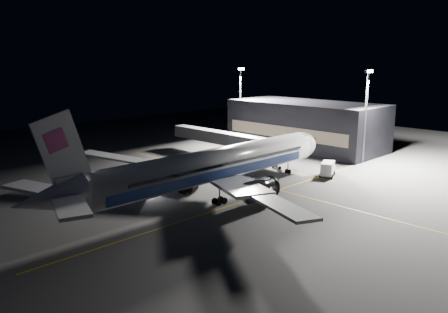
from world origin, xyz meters
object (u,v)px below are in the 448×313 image
Objects in this scene: airliner at (210,166)px; jet_bridge at (230,139)px; floodlight_mast_south at (366,108)px; service_truck at (328,168)px; safety_cone_a at (186,192)px; floodlight_mast_north at (240,98)px; baggage_tug at (148,188)px; safety_cone_c at (189,172)px; safety_cone_b at (193,189)px.

airliner is 1.79× the size of jet_bridge.
jet_bridge is 31.05m from floodlight_mast_south.
service_truck reaches higher than safety_cone_a.
safety_cone_a is (-27.91, 10.68, -1.25)m from service_truck.
floodlight_mast_north is at bearing 32.96° from safety_cone_a.
safety_cone_c is at bearing 37.20° from baggage_tug.
service_truck is at bearing -177.49° from floodlight_mast_south.
safety_cone_b is at bearing -126.10° from safety_cone_c.
floodlight_mast_north is 50.83m from safety_cone_b.
airliner is 10.10× the size of service_truck.
floodlight_mast_south is at bearing -53.21° from jet_bridge.
floodlight_mast_north is 38.00m from floodlight_mast_south.
safety_cone_b is at bearing -149.59° from jet_bridge.
floodlight_mast_north is 42.95m from service_truck.
floodlight_mast_north is 36.50× the size of safety_cone_c.
airliner is at bearing -141.96° from jet_bridge.
service_truck is (-15.25, -38.67, -10.81)m from floodlight_mast_north.
airliner is at bearing -142.09° from floodlight_mast_north.
jet_bridge is at bearing 38.04° from airliner.
jet_bridge is 1.66× the size of floodlight_mast_south.
safety_cone_b is at bearing 14.21° from safety_cone_a.
safety_cone_c is (9.02, 10.00, -0.03)m from safety_cone_a.
jet_bridge is 17.18m from safety_cone_c.
safety_cone_b is (2.12, 0.54, -0.02)m from safety_cone_a.
safety_cone_c is (-18.89, 20.68, -1.27)m from service_truck.
floodlight_mast_north is at bearing 44.43° from service_truck.
baggage_tug is at bearing -160.35° from safety_cone_c.
floodlight_mast_south is at bearing -0.47° from baggage_tug.
floodlight_mast_south is 45.92m from safety_cone_a.
baggage_tug is (-47.19, -22.65, -11.61)m from floodlight_mast_north.
safety_cone_a is at bearing -147.04° from floodlight_mast_north.
floodlight_mast_south is 7.63× the size of baggage_tug.
safety_cone_c is at bearing 63.63° from airliner.
airliner is at bearing -90.51° from safety_cone_b.
floodlight_mast_north reaches higher than service_truck.
floodlight_mast_north is 1.00× the size of floodlight_mast_south.
floodlight_mast_south is (0.00, -38.00, 0.00)m from floodlight_mast_north.
jet_bridge is 27.05m from safety_cone_b.
service_truck reaches higher than baggage_tug.
safety_cone_b is (-25.79, 11.22, -1.27)m from service_truck.
safety_cone_c is at bearing 47.94° from safety_cone_a.
service_truck is 10.74× the size of safety_cone_c.
baggage_tug is 7.82m from safety_cone_b.
service_truck is at bearing -111.52° from floodlight_mast_north.
floodlight_mast_north reaches higher than jet_bridge.
baggage_tug is at bearing 123.23° from airliner.
service_truck is 10.57× the size of safety_cone_b.
floodlight_mast_south is at bearing -14.42° from safety_cone_b.
baggage_tug is 4.79× the size of safety_cone_c.
jet_bridge is at bearing 29.19° from safety_cone_a.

